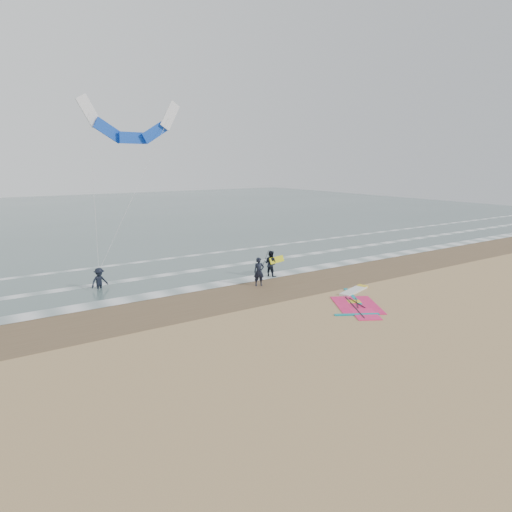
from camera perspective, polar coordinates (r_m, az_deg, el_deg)
ground at (r=21.78m, az=11.83°, el=-7.32°), size 120.00×120.00×0.00m
sea_water at (r=64.39m, az=-20.38°, el=4.78°), size 120.00×80.00×0.02m
wet_sand_band at (r=26.10m, az=2.38°, el=-3.86°), size 120.00×5.00×0.01m
foam_waterline at (r=29.68m, az=-2.69°, el=-1.89°), size 120.00×9.15×0.02m
windsurf_rig at (r=23.96m, az=12.51°, el=-5.50°), size 4.97×4.71×0.12m
person_standing at (r=26.10m, az=0.37°, el=-1.98°), size 0.71×0.59×1.65m
person_walking at (r=28.21m, az=1.83°, el=-0.96°), size 0.89×0.98×1.64m
person_wading at (r=26.91m, az=-19.02°, el=-2.31°), size 1.14×0.85×1.57m
held_pole at (r=26.18m, az=0.92°, el=-1.07°), size 0.17×0.86×1.82m
carried_kiteboard at (r=28.32m, az=2.61°, el=-0.46°), size 1.30×0.51×0.39m
surf_kite at (r=31.78m, az=-15.25°, el=15.42°), size 7.42×4.85×10.07m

